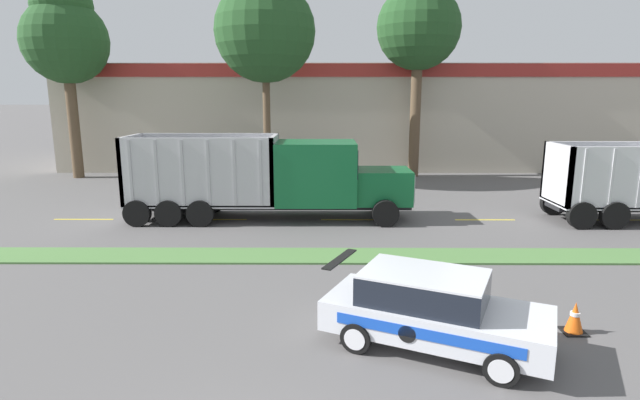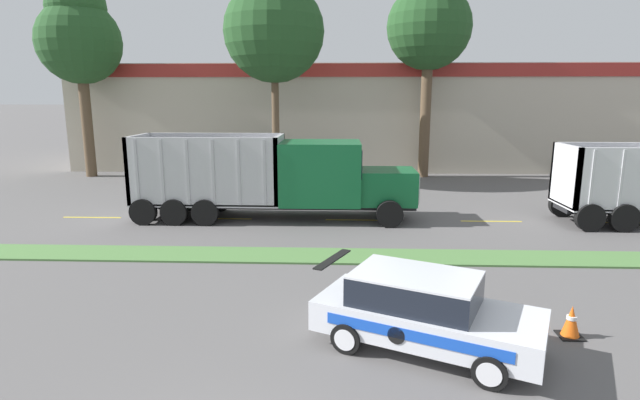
{
  "view_description": "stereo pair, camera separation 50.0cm",
  "coord_description": "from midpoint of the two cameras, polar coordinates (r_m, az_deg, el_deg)",
  "views": [
    {
      "loc": [
        0.96,
        -4.63,
        4.87
      ],
      "look_at": [
        0.89,
        9.69,
        1.89
      ],
      "focal_mm": 28.0,
      "sensor_mm": 36.0,
      "label": 1
    },
    {
      "loc": [
        1.46,
        -4.62,
        4.87
      ],
      "look_at": [
        0.89,
        9.69,
        1.89
      ],
      "focal_mm": 28.0,
      "sensor_mm": 36.0,
      "label": 2
    }
  ],
  "objects": [
    {
      "name": "tree_behind_left",
      "position": [
        31.59,
        10.76,
        19.53
      ],
      "size": [
        4.94,
        4.94,
        12.56
      ],
      "color": "brown",
      "rests_on": "ground_plane"
    },
    {
      "name": "traffic_cone",
      "position": [
        11.86,
        26.01,
        -12.0
      ],
      "size": [
        0.47,
        0.47,
        0.68
      ],
      "color": "black",
      "rests_on": "ground_plane"
    },
    {
      "name": "grass_verge",
      "position": [
        15.57,
        -4.2,
        -6.39
      ],
      "size": [
        120.0,
        1.49,
        0.06
      ],
      "primitive_type": "cube",
      "color": "#517F42",
      "rests_on": "ground_plane"
    },
    {
      "name": "centre_line_4",
      "position": [
        20.59,
        -12.36,
        -2.19
      ],
      "size": [
        2.4,
        0.14,
        0.01
      ],
      "primitive_type": "cube",
      "color": "yellow",
      "rests_on": "ground_plane"
    },
    {
      "name": "centre_line_3",
      "position": [
        22.4,
        -25.97,
        -2.0
      ],
      "size": [
        2.4,
        0.14,
        0.01
      ],
      "primitive_type": "cube",
      "color": "yellow",
      "rests_on": "ground_plane"
    },
    {
      "name": "centre_line_7",
      "position": [
        23.25,
        30.5,
        -1.98
      ],
      "size": [
        2.4,
        0.14,
        0.01
      ],
      "primitive_type": "cube",
      "color": "yellow",
      "rests_on": "ground_plane"
    },
    {
      "name": "tree_behind_right",
      "position": [
        28.45,
        -6.87,
        19.66
      ],
      "size": [
        5.43,
        5.43,
        12.36
      ],
      "color": "brown",
      "rests_on": "ground_plane"
    },
    {
      "name": "store_building_backdrop",
      "position": [
        38.14,
        4.99,
        9.6
      ],
      "size": [
        41.26,
        12.1,
        6.92
      ],
      "color": "#BCB29E",
      "rests_on": "ground_plane"
    },
    {
      "name": "rally_car",
      "position": [
        10.18,
        11.24,
        -12.14
      ],
      "size": [
        4.63,
        3.41,
        1.55
      ],
      "color": "silver",
      "rests_on": "ground_plane"
    },
    {
      "name": "centre_line_6",
      "position": [
        21.06,
        17.69,
        -2.17
      ],
      "size": [
        2.4,
        0.14,
        0.01
      ],
      "primitive_type": "cube",
      "color": "yellow",
      "rests_on": "ground_plane"
    },
    {
      "name": "centre_line_5",
      "position": [
        20.11,
        2.84,
        -2.26
      ],
      "size": [
        2.4,
        0.14,
        0.01
      ],
      "primitive_type": "cube",
      "color": "yellow",
      "rests_on": "ground_plane"
    },
    {
      "name": "dump_truck_lead",
      "position": [
        19.98,
        -3.84,
        2.37
      ],
      "size": [
        11.21,
        2.8,
        3.37
      ],
      "color": "black",
      "rests_on": "ground_plane"
    },
    {
      "name": "tree_behind_centre",
      "position": [
        33.94,
        -27.54,
        16.5
      ],
      "size": [
        4.87,
        4.87,
        11.67
      ],
      "color": "brown",
      "rests_on": "ground_plane"
    }
  ]
}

